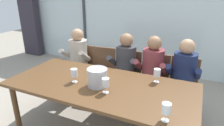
{
  "coord_description": "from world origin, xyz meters",
  "views": [
    {
      "loc": [
        1.03,
        -1.9,
        1.81
      ],
      "look_at": [
        0.0,
        0.35,
        0.88
      ],
      "focal_mm": 31.34,
      "sensor_mm": 36.0,
      "label": 1
    }
  ],
  "objects_px": {
    "chair_right_of_center": "(155,78)",
    "dining_table": "(100,88)",
    "chair_near_curtain": "(83,65)",
    "chair_near_window_right": "(182,82)",
    "wine_glass_center_pour": "(166,109)",
    "wine_glass_by_left_taster": "(157,73)",
    "wine_glass_by_right_taster": "(106,83)",
    "wine_glass_near_bucket": "(74,73)",
    "chair_left_of_center": "(102,69)",
    "chair_center": "(127,73)",
    "person_beige_jumper": "(77,58)",
    "ice_bucket_primary": "(97,77)",
    "person_maroon_top": "(151,71)",
    "person_charcoal_jacket": "(124,66)",
    "person_navy_polo": "(183,76)"
  },
  "relations": [
    {
      "from": "chair_right_of_center",
      "to": "dining_table",
      "type": "bearing_deg",
      "value": -120.94
    },
    {
      "from": "chair_near_curtain",
      "to": "chair_near_window_right",
      "type": "bearing_deg",
      "value": 8.31
    },
    {
      "from": "chair_right_of_center",
      "to": "chair_near_curtain",
      "type": "bearing_deg",
      "value": 176.09
    },
    {
      "from": "wine_glass_center_pour",
      "to": "wine_glass_by_left_taster",
      "type": "bearing_deg",
      "value": 108.25
    },
    {
      "from": "chair_near_window_right",
      "to": "wine_glass_by_right_taster",
      "type": "bearing_deg",
      "value": -120.89
    },
    {
      "from": "chair_near_window_right",
      "to": "wine_glass_near_bucket",
      "type": "distance_m",
      "value": 1.63
    },
    {
      "from": "chair_left_of_center",
      "to": "wine_glass_by_right_taster",
      "type": "height_order",
      "value": "wine_glass_by_right_taster"
    },
    {
      "from": "chair_near_curtain",
      "to": "wine_glass_by_left_taster",
      "type": "xyz_separation_m",
      "value": [
        1.48,
        -0.6,
        0.34
      ]
    },
    {
      "from": "chair_near_curtain",
      "to": "wine_glass_center_pour",
      "type": "xyz_separation_m",
      "value": [
        1.73,
        -1.34,
        0.34
      ]
    },
    {
      "from": "dining_table",
      "to": "chair_near_window_right",
      "type": "relative_size",
      "value": 2.67
    },
    {
      "from": "wine_glass_by_left_taster",
      "to": "chair_center",
      "type": "bearing_deg",
      "value": 135.22
    },
    {
      "from": "person_beige_jumper",
      "to": "wine_glass_by_left_taster",
      "type": "bearing_deg",
      "value": -21.21
    },
    {
      "from": "wine_glass_near_bucket",
      "to": "ice_bucket_primary",
      "type": "bearing_deg",
      "value": 4.35
    },
    {
      "from": "chair_right_of_center",
      "to": "wine_glass_by_left_taster",
      "type": "relative_size",
      "value": 4.97
    },
    {
      "from": "ice_bucket_primary",
      "to": "person_beige_jumper",
      "type": "bearing_deg",
      "value": 135.92
    },
    {
      "from": "dining_table",
      "to": "wine_glass_near_bucket",
      "type": "xyz_separation_m",
      "value": [
        -0.31,
        -0.09,
        0.19
      ]
    },
    {
      "from": "chair_right_of_center",
      "to": "wine_glass_by_left_taster",
      "type": "distance_m",
      "value": 0.71
    },
    {
      "from": "chair_center",
      "to": "person_maroon_top",
      "type": "height_order",
      "value": "person_maroon_top"
    },
    {
      "from": "chair_center",
      "to": "wine_glass_near_bucket",
      "type": "xyz_separation_m",
      "value": [
        -0.31,
        -1.04,
        0.35
      ]
    },
    {
      "from": "chair_near_curtain",
      "to": "wine_glass_near_bucket",
      "type": "height_order",
      "value": "wine_glass_near_bucket"
    },
    {
      "from": "chair_center",
      "to": "person_charcoal_jacket",
      "type": "distance_m",
      "value": 0.23
    },
    {
      "from": "dining_table",
      "to": "ice_bucket_primary",
      "type": "distance_m",
      "value": 0.19
    },
    {
      "from": "chair_center",
      "to": "person_beige_jumper",
      "type": "bearing_deg",
      "value": -167.09
    },
    {
      "from": "wine_glass_near_bucket",
      "to": "wine_glass_center_pour",
      "type": "relative_size",
      "value": 1.0
    },
    {
      "from": "chair_near_curtain",
      "to": "chair_right_of_center",
      "type": "height_order",
      "value": "same"
    },
    {
      "from": "chair_left_of_center",
      "to": "wine_glass_by_right_taster",
      "type": "relative_size",
      "value": 4.97
    },
    {
      "from": "dining_table",
      "to": "person_maroon_top",
      "type": "height_order",
      "value": "person_maroon_top"
    },
    {
      "from": "chair_near_window_right",
      "to": "chair_near_curtain",
      "type": "bearing_deg",
      "value": -177.2
    },
    {
      "from": "chair_near_window_right",
      "to": "wine_glass_near_bucket",
      "type": "xyz_separation_m",
      "value": [
        -1.2,
        -1.05,
        0.35
      ]
    },
    {
      "from": "dining_table",
      "to": "person_beige_jumper",
      "type": "relative_size",
      "value": 1.95
    },
    {
      "from": "chair_left_of_center",
      "to": "person_charcoal_jacket",
      "type": "bearing_deg",
      "value": -22.08
    },
    {
      "from": "chair_center",
      "to": "wine_glass_by_right_taster",
      "type": "xyz_separation_m",
      "value": [
        0.16,
        -1.12,
        0.35
      ]
    },
    {
      "from": "person_charcoal_jacket",
      "to": "ice_bucket_primary",
      "type": "bearing_deg",
      "value": -92.25
    },
    {
      "from": "dining_table",
      "to": "wine_glass_near_bucket",
      "type": "distance_m",
      "value": 0.37
    },
    {
      "from": "chair_near_window_right",
      "to": "person_beige_jumper",
      "type": "distance_m",
      "value": 1.8
    },
    {
      "from": "person_navy_polo",
      "to": "wine_glass_center_pour",
      "type": "xyz_separation_m",
      "value": [
        -0.03,
        -1.2,
        0.17
      ]
    },
    {
      "from": "ice_bucket_primary",
      "to": "wine_glass_near_bucket",
      "type": "height_order",
      "value": "ice_bucket_primary"
    },
    {
      "from": "chair_near_curtain",
      "to": "wine_glass_by_left_taster",
      "type": "bearing_deg",
      "value": -14.55
    },
    {
      "from": "chair_right_of_center",
      "to": "wine_glass_by_right_taster",
      "type": "relative_size",
      "value": 4.97
    },
    {
      "from": "chair_left_of_center",
      "to": "chair_near_window_right",
      "type": "relative_size",
      "value": 1.0
    },
    {
      "from": "ice_bucket_primary",
      "to": "person_navy_polo",
      "type": "bearing_deg",
      "value": 43.81
    },
    {
      "from": "chair_left_of_center",
      "to": "wine_glass_by_left_taster",
      "type": "relative_size",
      "value": 4.97
    },
    {
      "from": "wine_glass_center_pour",
      "to": "dining_table",
      "type": "bearing_deg",
      "value": 154.96
    },
    {
      "from": "dining_table",
      "to": "person_beige_jumper",
      "type": "xyz_separation_m",
      "value": [
        -0.89,
        0.79,
        0.01
      ]
    },
    {
      "from": "ice_bucket_primary",
      "to": "wine_glass_by_left_taster",
      "type": "height_order",
      "value": "ice_bucket_primary"
    },
    {
      "from": "chair_left_of_center",
      "to": "wine_glass_center_pour",
      "type": "relative_size",
      "value": 4.97
    },
    {
      "from": "dining_table",
      "to": "ice_bucket_primary",
      "type": "relative_size",
      "value": 9.5
    },
    {
      "from": "chair_near_window_right",
      "to": "person_charcoal_jacket",
      "type": "distance_m",
      "value": 0.91
    },
    {
      "from": "dining_table",
      "to": "chair_left_of_center",
      "type": "bearing_deg",
      "value": 116.21
    },
    {
      "from": "person_charcoal_jacket",
      "to": "person_maroon_top",
      "type": "distance_m",
      "value": 0.43
    }
  ]
}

